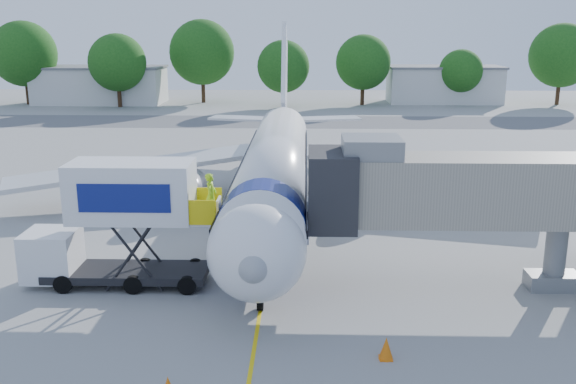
{
  "coord_description": "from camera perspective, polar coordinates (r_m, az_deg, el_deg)",
  "views": [
    {
      "loc": [
        1.74,
        -33.14,
        11.08
      ],
      "look_at": [
        0.94,
        -3.0,
        3.2
      ],
      "focal_mm": 40.0,
      "sensor_mm": 36.0,
      "label": 1
    }
  ],
  "objects": [
    {
      "name": "tree_e",
      "position": [
        92.39,
        6.71,
        11.38
      ],
      "size": [
        7.71,
        7.71,
        9.83
      ],
      "color": "#382314",
      "rests_on": "ground"
    },
    {
      "name": "ground",
      "position": [
        34.99,
        -1.41,
        -3.82
      ],
      "size": [
        160.0,
        160.0,
        0.0
      ],
      "primitive_type": "plane",
      "color": "gray",
      "rests_on": "ground"
    },
    {
      "name": "tree_b",
      "position": [
        92.44,
        -14.94,
        11.06
      ],
      "size": [
        7.85,
        7.85,
        10.0
      ],
      "color": "#382314",
      "rests_on": "ground"
    },
    {
      "name": "taxiway_strip",
      "position": [
        75.97,
        0.2,
        6.26
      ],
      "size": [
        120.0,
        10.0,
        0.01
      ],
      "primitive_type": "cube",
      "color": "#59595B",
      "rests_on": "ground"
    },
    {
      "name": "guidance_line",
      "position": [
        34.99,
        -1.41,
        -3.81
      ],
      "size": [
        0.15,
        70.0,
        0.01
      ],
      "primitive_type": "cube",
      "color": "yellow",
      "rests_on": "ground"
    },
    {
      "name": "catering_hiloader",
      "position": [
        28.57,
        -14.82,
        -2.78
      ],
      "size": [
        8.5,
        2.44,
        5.5
      ],
      "color": "black",
      "rests_on": "ground"
    },
    {
      "name": "outbuilding_left",
      "position": [
        98.14,
        -16.33,
        9.14
      ],
      "size": [
        18.4,
        8.4,
        5.3
      ],
      "color": "silver",
      "rests_on": "ground"
    },
    {
      "name": "tree_d",
      "position": [
        89.44,
        -0.42,
        11.09
      ],
      "size": [
        7.16,
        7.16,
        9.13
      ],
      "color": "#382314",
      "rests_on": "ground"
    },
    {
      "name": "safety_cone_a",
      "position": [
        22.75,
        8.71,
        -13.6
      ],
      "size": [
        0.5,
        0.5,
        0.8
      ],
      "color": "orange",
      "rests_on": "ground"
    },
    {
      "name": "tree_a",
      "position": [
        99.77,
        -22.43,
        11.29
      ],
      "size": [
        9.18,
        9.18,
        11.7
      ],
      "color": "#382314",
      "rests_on": "ground"
    },
    {
      "name": "tree_c",
      "position": [
        95.35,
        -7.65,
        12.21
      ],
      "size": [
        9.34,
        9.34,
        11.91
      ],
      "color": "#382314",
      "rests_on": "ground"
    },
    {
      "name": "outbuilding_right",
      "position": [
        97.64,
        13.68,
        9.29
      ],
      "size": [
        16.4,
        7.4,
        5.3
      ],
      "color": "silver",
      "rests_on": "ground"
    },
    {
      "name": "tree_f",
      "position": [
        95.35,
        15.11,
        10.33
      ],
      "size": [
        6.12,
        6.12,
        7.8
      ],
      "color": "#382314",
      "rests_on": "ground"
    },
    {
      "name": "tree_g",
      "position": [
        99.68,
        23.16,
        11.1
      ],
      "size": [
        8.93,
        8.93,
        11.39
      ],
      "color": "#382314",
      "rests_on": "ground"
    },
    {
      "name": "aircraft",
      "position": [
        38.18,
        -1.12,
        2.34
      ],
      "size": [
        34.17,
        37.73,
        11.35
      ],
      "color": "silver",
      "rests_on": "ground"
    },
    {
      "name": "jet_bridge",
      "position": [
        27.71,
        14.52,
        0.09
      ],
      "size": [
        13.9,
        3.2,
        6.6
      ],
      "color": "gray",
      "rests_on": "ground"
    }
  ]
}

